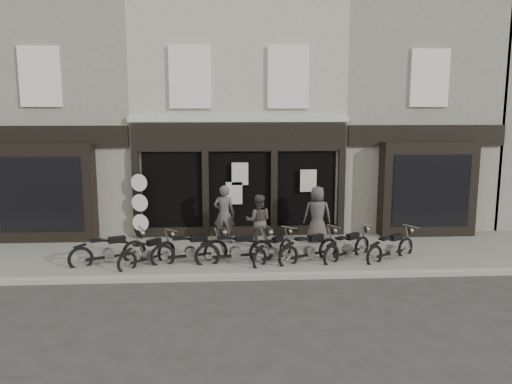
{
  "coord_description": "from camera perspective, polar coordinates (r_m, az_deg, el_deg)",
  "views": [
    {
      "loc": [
        -0.45,
        -13.67,
        4.34
      ],
      "look_at": [
        0.46,
        1.6,
        1.83
      ],
      "focal_mm": 35.0,
      "sensor_mm": 36.0,
      "label": 1
    }
  ],
  "objects": [
    {
      "name": "pavement",
      "position": [
        15.19,
        -1.6,
        -7.05
      ],
      "size": [
        30.0,
        4.2,
        0.12
      ],
      "primitive_type": "cube",
      "color": "slate",
      "rests_on": "ground_plane"
    },
    {
      "name": "motorcycle_2",
      "position": [
        14.23,
        -7.49,
        -6.75
      ],
      "size": [
        2.16,
        0.89,
        1.06
      ],
      "rotation": [
        0.0,
        0.0,
        0.26
      ],
      "color": "black",
      "rests_on": "ground"
    },
    {
      "name": "motorcycle_0",
      "position": [
        14.61,
        -16.45,
        -6.68
      ],
      "size": [
        2.01,
        1.13,
        1.03
      ],
      "rotation": [
        0.0,
        0.0,
        0.41
      ],
      "color": "black",
      "rests_on": "ground"
    },
    {
      "name": "motorcycle_4",
      "position": [
        14.28,
        2.02,
        -6.82
      ],
      "size": [
        1.41,
        1.64,
        0.93
      ],
      "rotation": [
        0.0,
        0.0,
        0.89
      ],
      "color": "black",
      "rests_on": "ground"
    },
    {
      "name": "kerb",
      "position": [
        13.14,
        -1.29,
        -9.67
      ],
      "size": [
        30.0,
        0.25,
        0.13
      ],
      "primitive_type": "cube",
      "color": "gray",
      "rests_on": "ground_plane"
    },
    {
      "name": "central_building",
      "position": [
        19.62,
        -2.14,
        8.56
      ],
      "size": [
        7.3,
        6.22,
        8.34
      ],
      "color": "#B7B29D",
      "rests_on": "ground"
    },
    {
      "name": "motorcycle_5",
      "position": [
        14.32,
        6.12,
        -6.69
      ],
      "size": [
        1.92,
        1.3,
        1.02
      ],
      "rotation": [
        0.0,
        0.0,
        0.52
      ],
      "color": "black",
      "rests_on": "ground"
    },
    {
      "name": "neighbour_right",
      "position": [
        20.71,
        15.9,
        8.14
      ],
      "size": [
        5.6,
        6.73,
        8.34
      ],
      "color": "gray",
      "rests_on": "ground"
    },
    {
      "name": "motorcycle_6",
      "position": [
        14.69,
        10.42,
        -6.43
      ],
      "size": [
        1.74,
        1.48,
        0.99
      ],
      "rotation": [
        0.0,
        0.0,
        0.67
      ],
      "color": "black",
      "rests_on": "ground"
    },
    {
      "name": "man_centre",
      "position": [
        15.53,
        0.27,
        -3.31
      ],
      "size": [
        0.85,
        0.69,
        1.65
      ],
      "primitive_type": "imported",
      "rotation": [
        0.0,
        0.0,
        3.05
      ],
      "color": "#433F36",
      "rests_on": "pavement"
    },
    {
      "name": "man_right",
      "position": [
        16.24,
        7.02,
        -2.51
      ],
      "size": [
        0.92,
        0.63,
        1.82
      ],
      "primitive_type": "imported",
      "rotation": [
        0.0,
        0.0,
        3.08
      ],
      "color": "#433C38",
      "rests_on": "pavement"
    },
    {
      "name": "neighbour_left",
      "position": [
        20.43,
        -20.41,
        7.9
      ],
      "size": [
        5.6,
        6.73,
        8.34
      ],
      "color": "gray",
      "rests_on": "ground"
    },
    {
      "name": "motorcycle_1",
      "position": [
        14.27,
        -12.23,
        -7.04
      ],
      "size": [
        1.52,
        1.56,
        0.94
      ],
      "rotation": [
        0.0,
        0.0,
        0.8
      ],
      "color": "black",
      "rests_on": "ground"
    },
    {
      "name": "motorcycle_3",
      "position": [
        14.09,
        -2.34,
        -6.8
      ],
      "size": [
        2.25,
        0.75,
        1.09
      ],
      "rotation": [
        0.0,
        0.0,
        0.19
      ],
      "color": "black",
      "rests_on": "ground"
    },
    {
      "name": "motorcycle_7",
      "position": [
        14.92,
        15.17,
        -6.38
      ],
      "size": [
        1.8,
        1.33,
        0.97
      ],
      "rotation": [
        0.0,
        0.0,
        0.58
      ],
      "color": "black",
      "rests_on": "ground"
    },
    {
      "name": "advert_sign_post",
      "position": [
        16.86,
        -13.1,
        -1.82
      ],
      "size": [
        0.56,
        0.37,
        2.37
      ],
      "rotation": [
        0.0,
        0.0,
        -0.3
      ],
      "color": "black",
      "rests_on": "ground"
    },
    {
      "name": "ground_plane",
      "position": [
        14.35,
        -1.48,
        -8.29
      ],
      "size": [
        90.0,
        90.0,
        0.0
      ],
      "primitive_type": "plane",
      "color": "#2D2B28",
      "rests_on": "ground"
    },
    {
      "name": "man_left",
      "position": [
        16.01,
        -3.64,
        -2.53
      ],
      "size": [
        0.74,
        0.55,
        1.87
      ],
      "primitive_type": "imported",
      "rotation": [
        0.0,
        0.0,
        2.99
      ],
      "color": "#4C463F",
      "rests_on": "pavement"
    }
  ]
}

